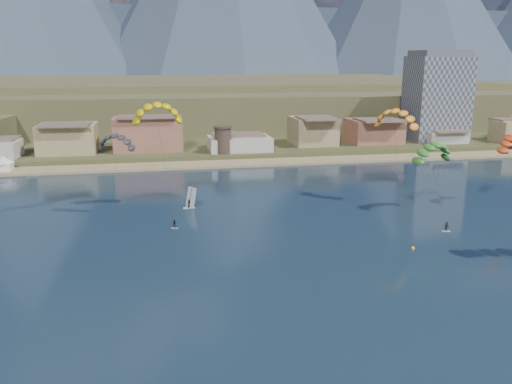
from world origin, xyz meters
TOP-DOWN VIEW (x-y plane):
  - ground at (0.00, 0.00)m, footprint 2400.00×2400.00m
  - beach at (0.00, 106.00)m, footprint 2200.00×12.00m
  - land at (0.00, 560.00)m, footprint 2200.00×900.00m
  - foothills at (22.39, 232.47)m, footprint 940.00×210.00m
  - town at (-40.00, 122.00)m, footprint 400.00×24.00m
  - apartment_tower at (85.00, 128.00)m, footprint 20.00×16.00m
  - watchtower at (5.00, 114.00)m, footprint 5.82×5.82m
  - kitesurfer_yellow at (-15.04, 58.60)m, footprint 10.70×15.25m
  - kitesurfer_green at (39.36, 47.38)m, footprint 10.56×16.28m
  - distant_kite_dark at (-23.18, 55.32)m, footprint 8.19×6.74m
  - distant_kite_orange at (34.81, 55.61)m, footprint 9.50×10.13m
  - distant_kite_red at (57.13, 48.72)m, footprint 8.48×7.98m
  - windsurfer at (-9.07, 59.64)m, footprint 2.55×2.76m
  - buoy at (25.95, 27.74)m, footprint 0.66×0.66m

SIDE VIEW (x-z plane):
  - ground at x=0.00m, z-range 0.00..0.00m
  - land at x=0.00m, z-range -2.00..2.00m
  - buoy at x=25.95m, z-range -0.22..0.44m
  - beach at x=0.00m, z-range -0.20..0.70m
  - windsurfer at x=-9.07m, z-range -0.82..3.69m
  - watchtower at x=5.00m, z-range 2.07..10.67m
  - town at x=-40.00m, z-range 2.00..14.00m
  - foothills at x=22.39m, z-range 0.08..18.08m
  - kitesurfer_green at x=39.36m, z-range 4.26..21.95m
  - distant_kite_red at x=57.13m, z-range 5.71..23.01m
  - distant_kite_dark at x=-23.18m, z-range 6.59..25.02m
  - apartment_tower at x=85.00m, z-range 1.82..33.82m
  - distant_kite_orange at x=34.81m, z-range 8.12..30.42m
  - kitesurfer_yellow at x=-15.04m, z-range 8.68..33.32m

